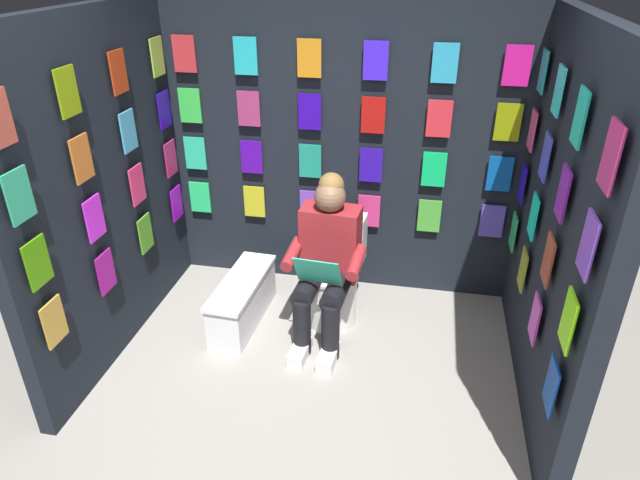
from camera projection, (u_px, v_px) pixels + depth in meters
ground_plane at (279, 473)px, 2.97m from camera, size 30.00×30.00×0.00m
display_wall_back at (342, 153)px, 4.20m from camera, size 2.76×0.14×2.21m
display_wall_left at (558, 229)px, 3.07m from camera, size 0.14×1.98×2.21m
display_wall_right at (104, 192)px, 3.53m from camera, size 0.14×1.98×2.21m
toilet at (334, 278)px, 4.09m from camera, size 0.42×0.57×0.77m
person_reading at (326, 261)px, 3.77m from camera, size 0.55×0.70×1.19m
comic_longbox_near at (243, 300)px, 4.09m from camera, size 0.30×0.83×0.35m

